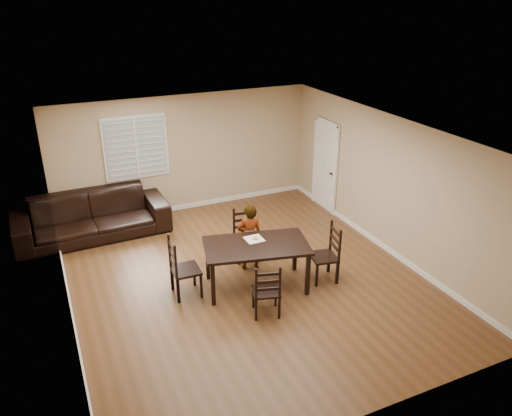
% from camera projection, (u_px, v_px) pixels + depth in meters
% --- Properties ---
extents(ground, '(7.00, 7.00, 0.00)m').
position_uv_depth(ground, '(246.00, 279.00, 9.04)').
color(ground, brown).
rests_on(ground, ground).
extents(room, '(6.04, 7.04, 2.72)m').
position_uv_depth(room, '(243.00, 182.00, 8.47)').
color(room, tan).
rests_on(room, ground).
extents(dining_table, '(1.95, 1.38, 0.83)m').
position_uv_depth(dining_table, '(256.00, 249.00, 8.53)').
color(dining_table, black).
rests_on(dining_table, ground).
extents(chair_near, '(0.51, 0.49, 1.00)m').
position_uv_depth(chair_near, '(245.00, 235.00, 9.65)').
color(chair_near, black).
rests_on(chair_near, ground).
extents(chair_far, '(0.52, 0.50, 0.95)m').
position_uv_depth(chair_far, '(267.00, 294.00, 7.83)').
color(chair_far, black).
rests_on(chair_far, ground).
extents(chair_left, '(0.47, 0.50, 1.09)m').
position_uv_depth(chair_left, '(178.00, 270.00, 8.37)').
color(chair_left, black).
rests_on(chair_left, ground).
extents(chair_right, '(0.53, 0.55, 1.06)m').
position_uv_depth(chair_right, '(330.00, 255.00, 8.88)').
color(chair_right, black).
rests_on(chair_right, ground).
extents(child, '(0.52, 0.39, 1.29)m').
position_uv_depth(child, '(250.00, 237.00, 9.14)').
color(child, gray).
rests_on(child, ground).
extents(napkin, '(0.31, 0.31, 0.00)m').
position_uv_depth(napkin, '(254.00, 239.00, 8.67)').
color(napkin, beige).
rests_on(napkin, dining_table).
extents(donut, '(0.10, 0.10, 0.04)m').
position_uv_depth(donut, '(255.00, 238.00, 8.67)').
color(donut, '#CE9349').
rests_on(donut, napkin).
extents(sofa, '(3.14, 1.31, 0.91)m').
position_uv_depth(sofa, '(92.00, 216.00, 10.43)').
color(sofa, black).
rests_on(sofa, ground).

